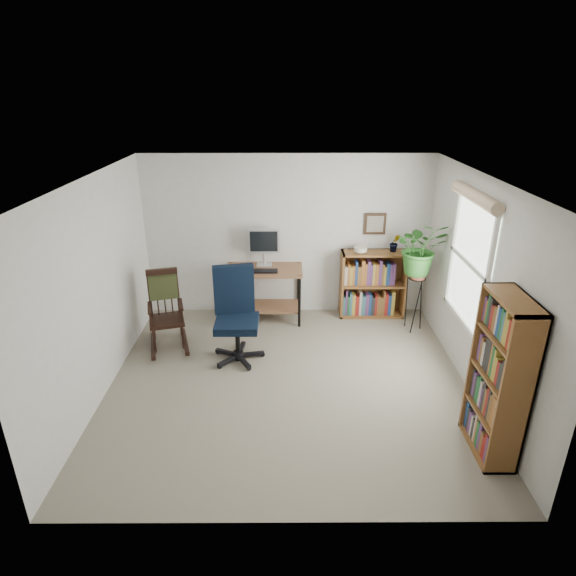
{
  "coord_description": "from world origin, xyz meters",
  "views": [
    {
      "loc": [
        -0.02,
        -4.84,
        3.27
      ],
      "look_at": [
        0.0,
        0.4,
        1.05
      ],
      "focal_mm": 30.0,
      "sensor_mm": 36.0,
      "label": 1
    }
  ],
  "objects_px": {
    "rocking_chair": "(166,310)",
    "office_chair": "(237,316)",
    "low_bookshelf": "(373,284)",
    "desk": "(264,294)",
    "tall_bookshelf": "(499,378)"
  },
  "relations": [
    {
      "from": "rocking_chair",
      "to": "office_chair",
      "type": "bearing_deg",
      "value": -34.74
    },
    {
      "from": "low_bookshelf",
      "to": "desk",
      "type": "bearing_deg",
      "value": -175.77
    },
    {
      "from": "desk",
      "to": "tall_bookshelf",
      "type": "bearing_deg",
      "value": -51.46
    },
    {
      "from": "tall_bookshelf",
      "to": "office_chair",
      "type": "bearing_deg",
      "value": 146.88
    },
    {
      "from": "low_bookshelf",
      "to": "tall_bookshelf",
      "type": "distance_m",
      "value": 3.04
    },
    {
      "from": "desk",
      "to": "low_bookshelf",
      "type": "distance_m",
      "value": 1.63
    },
    {
      "from": "office_chair",
      "to": "rocking_chair",
      "type": "bearing_deg",
      "value": 149.65
    },
    {
      "from": "desk",
      "to": "office_chair",
      "type": "relative_size",
      "value": 0.91
    },
    {
      "from": "low_bookshelf",
      "to": "tall_bookshelf",
      "type": "xyz_separation_m",
      "value": [
        0.64,
        -2.96,
        0.29
      ]
    },
    {
      "from": "rocking_chair",
      "to": "low_bookshelf",
      "type": "xyz_separation_m",
      "value": [
        2.89,
        0.95,
        -0.02
      ]
    },
    {
      "from": "desk",
      "to": "low_bookshelf",
      "type": "xyz_separation_m",
      "value": [
        1.62,
        0.12,
        0.11
      ]
    },
    {
      "from": "desk",
      "to": "tall_bookshelf",
      "type": "height_order",
      "value": "tall_bookshelf"
    },
    {
      "from": "office_chair",
      "to": "rocking_chair",
      "type": "distance_m",
      "value": 1.03
    },
    {
      "from": "desk",
      "to": "office_chair",
      "type": "height_order",
      "value": "office_chair"
    },
    {
      "from": "office_chair",
      "to": "tall_bookshelf",
      "type": "xyz_separation_m",
      "value": [
        2.56,
        -1.67,
        0.19
      ]
    }
  ]
}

